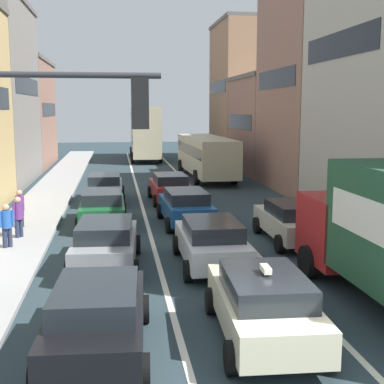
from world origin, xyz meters
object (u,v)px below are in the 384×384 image
(sedan_left_lane_front, at_px, (97,316))
(sedan_left_lane_third, at_px, (102,207))
(pedestrian_near_kerb, at_px, (7,224))
(taxi_centre_lane_front, at_px, (263,303))
(bus_mid_queue_primary, at_px, (206,154))
(sedan_right_lane_behind_truck, at_px, (293,221))
(sedan_centre_lane_second, at_px, (211,241))
(wagon_left_lane_second, at_px, (106,242))
(bus_far_queue_secondary, at_px, (145,130))
(hatchback_centre_lane_third, at_px, (186,206))
(sedan_left_lane_fourth, at_px, (105,187))
(coupe_centre_lane_fourth, at_px, (170,187))
(pedestrian_far_sidewalk, at_px, (20,207))
(traffic_light_pole, at_px, (25,173))
(pedestrian_mid_sidewalk, at_px, (18,216))

(sedan_left_lane_front, xyz_separation_m, sedan_left_lane_third, (-0.17, 11.96, 0.00))
(sedan_left_lane_third, xyz_separation_m, pedestrian_near_kerb, (-3.16, -3.68, 0.15))
(taxi_centre_lane_front, bearing_deg, bus_mid_queue_primary, -4.42)
(sedan_right_lane_behind_truck, bearing_deg, sedan_centre_lane_second, 126.64)
(taxi_centre_lane_front, distance_m, wagon_left_lane_second, 6.61)
(wagon_left_lane_second, bearing_deg, sedan_right_lane_behind_truck, -68.06)
(bus_mid_queue_primary, xyz_separation_m, bus_far_queue_secondary, (-3.45, 14.45, 1.07))
(wagon_left_lane_second, relative_size, hatchback_centre_lane_third, 1.01)
(wagon_left_lane_second, relative_size, sedan_left_lane_fourth, 1.02)
(hatchback_centre_lane_third, height_order, sedan_left_lane_fourth, same)
(sedan_centre_lane_second, bearing_deg, sedan_left_lane_third, 28.77)
(sedan_left_lane_front, bearing_deg, bus_mid_queue_primary, -11.05)
(coupe_centre_lane_fourth, distance_m, pedestrian_near_kerb, 11.06)
(coupe_centre_lane_fourth, height_order, sedan_left_lane_fourth, same)
(bus_mid_queue_primary, bearing_deg, bus_far_queue_secondary, 12.24)
(pedestrian_near_kerb, distance_m, pedestrian_far_sidewalk, 3.17)
(pedestrian_far_sidewalk, bearing_deg, coupe_centre_lane_fourth, -118.46)
(coupe_centre_lane_fourth, distance_m, sedan_right_lane_behind_truck, 9.77)
(traffic_light_pole, bearing_deg, hatchback_centre_lane_third, 71.16)
(coupe_centre_lane_fourth, relative_size, pedestrian_far_sidewalk, 2.62)
(wagon_left_lane_second, bearing_deg, bus_mid_queue_primary, -14.48)
(pedestrian_far_sidewalk, bearing_deg, hatchback_centre_lane_third, -158.26)
(coupe_centre_lane_fourth, distance_m, pedestrian_far_sidewalk, 8.78)
(hatchback_centre_lane_third, xyz_separation_m, bus_far_queue_secondary, (-0.05, 29.07, 2.03))
(sedan_right_lane_behind_truck, bearing_deg, bus_mid_queue_primary, 0.62)
(sedan_left_lane_fourth, distance_m, sedan_right_lane_behind_truck, 11.78)
(bus_far_queue_secondary, bearing_deg, sedan_left_lane_fourth, 172.36)
(wagon_left_lane_second, height_order, sedan_left_lane_third, same)
(sedan_left_lane_front, height_order, sedan_left_lane_fourth, same)
(sedan_right_lane_behind_truck, bearing_deg, coupe_centre_lane_fourth, 21.84)
(coupe_centre_lane_fourth, distance_m, sedan_left_lane_fourth, 3.43)
(sedan_left_lane_front, xyz_separation_m, pedestrian_near_kerb, (-3.32, 8.27, 0.15))
(sedan_left_lane_front, xyz_separation_m, bus_far_queue_secondary, (3.26, 40.63, 2.03))
(coupe_centre_lane_fourth, xyz_separation_m, bus_far_queue_secondary, (0.03, 23.45, 2.03))
(sedan_left_lane_front, height_order, coupe_centre_lane_fourth, same)
(taxi_centre_lane_front, height_order, pedestrian_far_sidewalk, same)
(taxi_centre_lane_front, height_order, bus_mid_queue_primary, bus_mid_queue_primary)
(sedan_right_lane_behind_truck, xyz_separation_m, pedestrian_mid_sidewalk, (-10.00, 1.63, 0.15))
(traffic_light_pole, bearing_deg, sedan_left_lane_front, 49.48)
(taxi_centre_lane_front, xyz_separation_m, pedestrian_mid_sidewalk, (-6.63, 9.54, 0.15))
(sedan_left_lane_fourth, relative_size, sedan_right_lane_behind_truck, 1.00)
(sedan_left_lane_third, bearing_deg, sedan_right_lane_behind_truck, -119.29)
(traffic_light_pole, relative_size, sedan_right_lane_behind_truck, 1.28)
(wagon_left_lane_second, distance_m, sedan_left_lane_third, 6.10)
(sedan_right_lane_behind_truck, height_order, pedestrian_near_kerb, pedestrian_near_kerb)
(wagon_left_lane_second, xyz_separation_m, bus_far_queue_secondary, (3.19, 34.77, 2.03))
(pedestrian_far_sidewalk, bearing_deg, sedan_centre_lane_second, 159.36)
(coupe_centre_lane_fourth, xyz_separation_m, pedestrian_far_sidewalk, (-6.64, -5.74, 0.15))
(pedestrian_far_sidewalk, bearing_deg, bus_mid_queue_primary, -103.78)
(sedan_left_lane_third, xyz_separation_m, bus_mid_queue_primary, (6.88, 14.23, 0.96))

